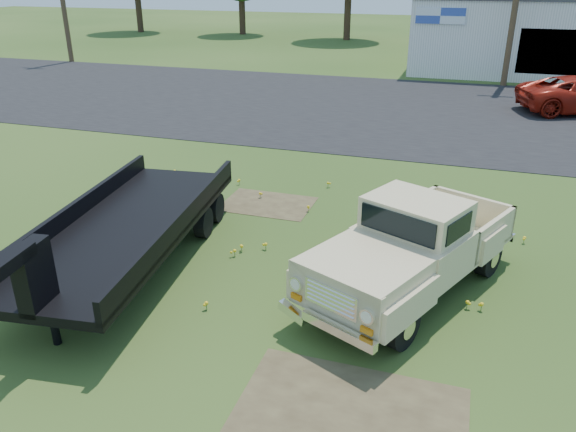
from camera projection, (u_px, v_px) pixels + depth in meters
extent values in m
plane|color=#244114|center=(305.00, 285.00, 10.40)|extent=(140.00, 140.00, 0.00)
cube|color=black|center=(406.00, 110.00, 23.46)|extent=(90.00, 14.00, 0.02)
cube|color=#453925|center=(350.00, 415.00, 7.37)|extent=(3.00, 2.00, 0.01)
cube|color=#453925|center=(268.00, 204.00, 14.02)|extent=(2.20, 1.60, 0.01)
cube|color=silver|center=(544.00, 36.00, 31.41)|extent=(14.00, 8.00, 4.00)
cube|color=black|center=(550.00, 52.00, 28.13)|extent=(3.00, 0.10, 2.20)
cube|color=white|center=(440.00, 16.00, 28.96)|extent=(2.50, 0.08, 0.80)
cylinder|color=#3D281B|center=(139.00, 12.00, 52.44)|extent=(0.56, 0.56, 3.60)
cylinder|color=#3D281B|center=(242.00, 15.00, 50.55)|extent=(0.56, 0.56, 3.24)
cylinder|color=#3D281B|center=(347.00, 15.00, 46.27)|extent=(0.56, 0.56, 3.96)
cylinder|color=#3D281B|center=(474.00, 18.00, 44.34)|extent=(0.56, 0.56, 3.78)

